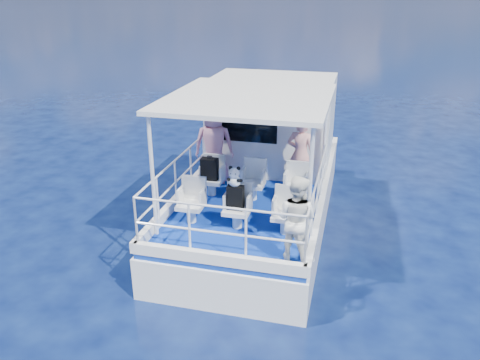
% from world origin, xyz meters
% --- Properties ---
extents(ground, '(2000.00, 2000.00, 0.00)m').
position_xyz_m(ground, '(0.00, 0.00, 0.00)').
color(ground, '#071036').
rests_on(ground, ground).
extents(hull, '(3.00, 7.00, 1.60)m').
position_xyz_m(hull, '(0.00, 1.00, 0.00)').
color(hull, white).
rests_on(hull, ground).
extents(deck, '(2.90, 6.90, 0.10)m').
position_xyz_m(deck, '(0.00, 1.00, 0.85)').
color(deck, navy).
rests_on(deck, hull).
extents(cabin, '(2.85, 2.00, 2.20)m').
position_xyz_m(cabin, '(0.00, 2.30, 2.00)').
color(cabin, white).
rests_on(cabin, deck).
extents(canopy, '(3.00, 3.20, 0.08)m').
position_xyz_m(canopy, '(0.00, -0.20, 3.14)').
color(canopy, white).
rests_on(canopy, cabin).
extents(canopy_posts, '(2.77, 2.97, 2.20)m').
position_xyz_m(canopy_posts, '(0.00, -0.25, 2.00)').
color(canopy_posts, white).
rests_on(canopy_posts, deck).
extents(railings, '(2.84, 3.59, 1.00)m').
position_xyz_m(railings, '(0.00, -0.58, 1.40)').
color(railings, white).
rests_on(railings, deck).
extents(seat_port_fwd, '(0.48, 0.46, 0.38)m').
position_xyz_m(seat_port_fwd, '(-0.90, 0.20, 1.09)').
color(seat_port_fwd, silver).
rests_on(seat_port_fwd, deck).
extents(seat_center_fwd, '(0.48, 0.46, 0.38)m').
position_xyz_m(seat_center_fwd, '(0.00, 0.20, 1.09)').
color(seat_center_fwd, silver).
rests_on(seat_center_fwd, deck).
extents(seat_stbd_fwd, '(0.48, 0.46, 0.38)m').
position_xyz_m(seat_stbd_fwd, '(0.90, 0.20, 1.09)').
color(seat_stbd_fwd, silver).
rests_on(seat_stbd_fwd, deck).
extents(seat_port_aft, '(0.48, 0.46, 0.38)m').
position_xyz_m(seat_port_aft, '(-0.90, -1.10, 1.09)').
color(seat_port_aft, silver).
rests_on(seat_port_aft, deck).
extents(seat_center_aft, '(0.48, 0.46, 0.38)m').
position_xyz_m(seat_center_aft, '(0.00, -1.10, 1.09)').
color(seat_center_aft, silver).
rests_on(seat_center_aft, deck).
extents(seat_stbd_aft, '(0.48, 0.46, 0.38)m').
position_xyz_m(seat_stbd_aft, '(0.90, -1.10, 1.09)').
color(seat_stbd_aft, silver).
rests_on(seat_stbd_aft, deck).
extents(passenger_port_fwd, '(0.75, 0.60, 1.79)m').
position_xyz_m(passenger_port_fwd, '(-1.05, 0.90, 1.80)').
color(passenger_port_fwd, '#CE859D').
rests_on(passenger_port_fwd, deck).
extents(passenger_stbd_fwd, '(0.65, 0.48, 1.65)m').
position_xyz_m(passenger_stbd_fwd, '(0.88, 0.90, 1.73)').
color(passenger_stbd_fwd, pink).
rests_on(passenger_stbd_fwd, deck).
extents(passenger_stbd_aft, '(0.84, 0.75, 1.45)m').
position_xyz_m(passenger_stbd_aft, '(1.19, -1.92, 1.63)').
color(passenger_stbd_aft, white).
rests_on(passenger_stbd_aft, deck).
extents(backpack_port, '(0.35, 0.20, 0.46)m').
position_xyz_m(backpack_port, '(-0.92, 0.14, 1.51)').
color(backpack_port, black).
rests_on(backpack_port, seat_port_fwd).
extents(backpack_center, '(0.30, 0.17, 0.45)m').
position_xyz_m(backpack_center, '(-0.03, -1.11, 1.51)').
color(backpack_center, black).
rests_on(backpack_center, seat_center_aft).
extents(compact_camera, '(0.10, 0.06, 0.06)m').
position_xyz_m(compact_camera, '(-0.91, 0.14, 1.77)').
color(compact_camera, black).
rests_on(compact_camera, backpack_port).
extents(panda, '(0.25, 0.20, 0.38)m').
position_xyz_m(panda, '(-0.04, -1.12, 1.92)').
color(panda, white).
rests_on(panda, backpack_center).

